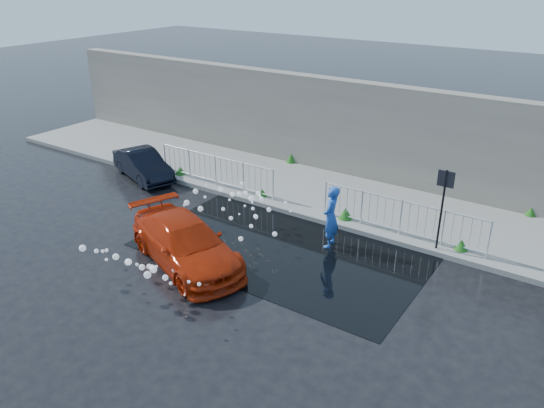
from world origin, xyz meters
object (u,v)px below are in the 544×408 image
Objects in this scene: sign_post at (443,197)px; person at (331,217)px; dark_car at (143,165)px; red_car at (186,243)px.

person is (-2.70, -1.30, -0.80)m from sign_post.
sign_post reaches higher than dark_car.
person is at bearing -20.81° from red_car.
dark_car is (-11.15, -0.50, -1.18)m from sign_post.
sign_post is at bearing -30.13° from red_car.
red_car is at bearing -52.51° from person.
dark_car is (-5.69, 3.85, -0.08)m from red_car.
sign_post is 3.10m from person.
red_car is 4.13m from person.
dark_car is 1.78× the size of person.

